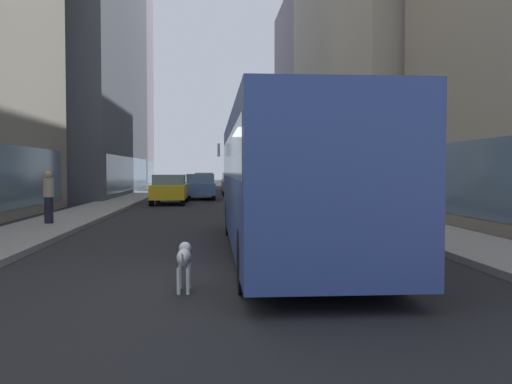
{
  "coord_description": "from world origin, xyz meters",
  "views": [
    {
      "loc": [
        -0.46,
        -9.46,
        1.88
      ],
      "look_at": [
        0.48,
        2.64,
        1.4
      ],
      "focal_mm": 39.65,
      "sensor_mm": 36.0,
      "label": 1
    }
  ],
  "objects_px": {
    "car_grey_wagon": "(235,184)",
    "dalmatian_dog": "(184,258)",
    "car_black_suv": "(232,182)",
    "pedestrian_in_coat": "(49,197)",
    "transit_bus": "(286,174)",
    "car_silver_sedan": "(290,195)",
    "car_red_coupe": "(204,181)",
    "car_yellow_taxi": "(170,189)",
    "box_truck": "(269,174)",
    "car_blue_hatchback": "(201,186)"
  },
  "relations": [
    {
      "from": "car_blue_hatchback",
      "to": "box_truck",
      "type": "xyz_separation_m",
      "value": [
        4.0,
        -4.07,
        0.84
      ]
    },
    {
      "from": "car_red_coupe",
      "to": "dalmatian_dog",
      "type": "height_order",
      "value": "car_red_coupe"
    },
    {
      "from": "car_red_coupe",
      "to": "car_grey_wagon",
      "type": "distance_m",
      "value": 10.14
    },
    {
      "from": "car_silver_sedan",
      "to": "car_blue_hatchback",
      "type": "xyz_separation_m",
      "value": [
        -4.0,
        12.71,
        0.0
      ]
    },
    {
      "from": "car_black_suv",
      "to": "pedestrian_in_coat",
      "type": "xyz_separation_m",
      "value": [
        -6.94,
        -28.69,
        0.19
      ]
    },
    {
      "from": "car_yellow_taxi",
      "to": "dalmatian_dog",
      "type": "height_order",
      "value": "car_yellow_taxi"
    },
    {
      "from": "car_silver_sedan",
      "to": "box_truck",
      "type": "relative_size",
      "value": 0.6
    },
    {
      "from": "dalmatian_dog",
      "to": "pedestrian_in_coat",
      "type": "distance_m",
      "value": 11.04
    },
    {
      "from": "transit_bus",
      "to": "pedestrian_in_coat",
      "type": "distance_m",
      "value": 9.22
    },
    {
      "from": "car_black_suv",
      "to": "car_grey_wagon",
      "type": "relative_size",
      "value": 0.95
    },
    {
      "from": "car_black_suv",
      "to": "pedestrian_in_coat",
      "type": "height_order",
      "value": "pedestrian_in_coat"
    },
    {
      "from": "car_grey_wagon",
      "to": "pedestrian_in_coat",
      "type": "relative_size",
      "value": 2.79
    },
    {
      "from": "box_truck",
      "to": "dalmatian_dog",
      "type": "xyz_separation_m",
      "value": [
        -3.7,
        -23.42,
        -1.15
      ]
    },
    {
      "from": "car_blue_hatchback",
      "to": "dalmatian_dog",
      "type": "xyz_separation_m",
      "value": [
        0.3,
        -27.49,
        -0.31
      ]
    },
    {
      "from": "pedestrian_in_coat",
      "to": "car_grey_wagon",
      "type": "bearing_deg",
      "value": 73.18
    },
    {
      "from": "car_black_suv",
      "to": "dalmatian_dog",
      "type": "relative_size",
      "value": 4.66
    },
    {
      "from": "car_red_coupe",
      "to": "car_blue_hatchback",
      "type": "distance_m",
      "value": 15.22
    },
    {
      "from": "transit_bus",
      "to": "car_black_suv",
      "type": "height_order",
      "value": "transit_bus"
    },
    {
      "from": "car_silver_sedan",
      "to": "pedestrian_in_coat",
      "type": "bearing_deg",
      "value": -150.33
    },
    {
      "from": "car_red_coupe",
      "to": "car_silver_sedan",
      "type": "height_order",
      "value": "same"
    },
    {
      "from": "car_grey_wagon",
      "to": "dalmatian_dog",
      "type": "bearing_deg",
      "value": -93.65
    },
    {
      "from": "car_black_suv",
      "to": "car_yellow_taxi",
      "type": "relative_size",
      "value": 1.0
    },
    {
      "from": "box_truck",
      "to": "car_black_suv",
      "type": "bearing_deg",
      "value": 96.01
    },
    {
      "from": "car_grey_wagon",
      "to": "car_black_suv",
      "type": "bearing_deg",
      "value": 90.0
    },
    {
      "from": "pedestrian_in_coat",
      "to": "car_black_suv",
      "type": "bearing_deg",
      "value": 76.41
    },
    {
      "from": "transit_bus",
      "to": "car_blue_hatchback",
      "type": "xyz_separation_m",
      "value": [
        -2.4,
        23.61,
        -0.95
      ]
    },
    {
      "from": "car_yellow_taxi",
      "to": "pedestrian_in_coat",
      "type": "relative_size",
      "value": 2.65
    },
    {
      "from": "car_red_coupe",
      "to": "car_yellow_taxi",
      "type": "relative_size",
      "value": 0.98
    },
    {
      "from": "car_blue_hatchback",
      "to": "dalmatian_dog",
      "type": "distance_m",
      "value": 27.5
    },
    {
      "from": "car_blue_hatchback",
      "to": "pedestrian_in_coat",
      "type": "relative_size",
      "value": 2.68
    },
    {
      "from": "car_yellow_taxi",
      "to": "car_grey_wagon",
      "type": "bearing_deg",
      "value": 69.0
    },
    {
      "from": "dalmatian_dog",
      "to": "car_silver_sedan",
      "type": "bearing_deg",
      "value": 75.95
    },
    {
      "from": "car_yellow_taxi",
      "to": "box_truck",
      "type": "distance_m",
      "value": 5.75
    },
    {
      "from": "car_silver_sedan",
      "to": "dalmatian_dog",
      "type": "distance_m",
      "value": 15.24
    },
    {
      "from": "transit_bus",
      "to": "car_grey_wagon",
      "type": "height_order",
      "value": "transit_bus"
    },
    {
      "from": "car_red_coupe",
      "to": "pedestrian_in_coat",
      "type": "relative_size",
      "value": 2.61
    },
    {
      "from": "car_grey_wagon",
      "to": "box_truck",
      "type": "height_order",
      "value": "box_truck"
    },
    {
      "from": "transit_bus",
      "to": "car_blue_hatchback",
      "type": "bearing_deg",
      "value": 95.8
    },
    {
      "from": "car_silver_sedan",
      "to": "pedestrian_in_coat",
      "type": "distance_m",
      "value": 9.83
    },
    {
      "from": "car_yellow_taxi",
      "to": "car_blue_hatchback",
      "type": "xyz_separation_m",
      "value": [
        1.6,
        5.05,
        0.0
      ]
    },
    {
      "from": "car_grey_wagon",
      "to": "pedestrian_in_coat",
      "type": "distance_m",
      "value": 23.98
    },
    {
      "from": "car_grey_wagon",
      "to": "car_yellow_taxi",
      "type": "bearing_deg",
      "value": -111.0
    },
    {
      "from": "transit_bus",
      "to": "car_yellow_taxi",
      "type": "distance_m",
      "value": 19.01
    },
    {
      "from": "car_black_suv",
      "to": "pedestrian_in_coat",
      "type": "bearing_deg",
      "value": -103.59
    },
    {
      "from": "car_red_coupe",
      "to": "car_blue_hatchback",
      "type": "xyz_separation_m",
      "value": [
        -0.0,
        -15.22,
        0.0
      ]
    },
    {
      "from": "transit_bus",
      "to": "car_yellow_taxi",
      "type": "relative_size",
      "value": 2.57
    },
    {
      "from": "car_yellow_taxi",
      "to": "car_blue_hatchback",
      "type": "relative_size",
      "value": 0.99
    },
    {
      "from": "transit_bus",
      "to": "car_red_coupe",
      "type": "relative_size",
      "value": 2.62
    },
    {
      "from": "transit_bus",
      "to": "car_black_suv",
      "type": "bearing_deg",
      "value": 90.0
    },
    {
      "from": "transit_bus",
      "to": "dalmatian_dog",
      "type": "relative_size",
      "value": 11.98
    }
  ]
}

